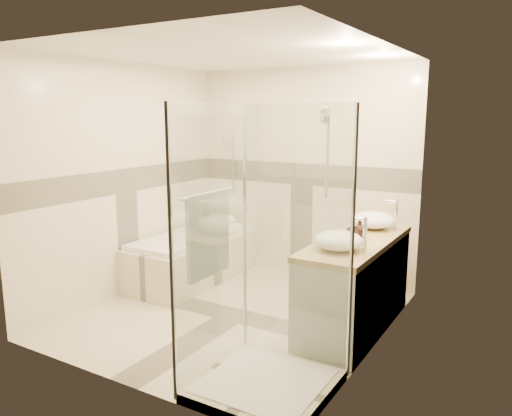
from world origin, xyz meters
The scene contains 12 objects.
room centered at (0.06, 0.01, 1.26)m, with size 2.82×3.02×2.52m.
bathtub centered at (-1.02, 0.65, 0.31)m, with size 0.75×1.70×0.56m.
vanity centered at (1.12, 0.30, 0.43)m, with size 0.58×1.62×0.85m.
shower_enclosure centered at (0.83, -0.97, 0.51)m, with size 0.96×0.93×2.04m.
vessel_sink_near centered at (1.10, 0.83, 0.94)m, with size 0.43×0.43×0.17m, color white.
vessel_sink_far centered at (1.10, -0.11, 0.93)m, with size 0.41×0.41×0.16m, color white.
faucet_near centered at (1.32, 0.83, 1.03)m, with size 0.13×0.03×0.31m.
faucet_far centered at (1.32, -0.11, 1.03)m, with size 0.12×0.03×0.30m.
amenity_bottle_a centered at (1.10, 0.24, 0.94)m, with size 0.08×0.08×0.18m, color black.
amenity_bottle_b centered at (1.10, 0.43, 0.93)m, with size 0.12×0.12×0.16m, color black.
folded_towels centered at (1.10, 0.96, 0.89)m, with size 0.15×0.25×0.08m, color white.
rolled_towel centered at (-1.06, 1.42, 0.61)m, with size 0.10×0.10×0.23m, color white.
Camera 1 is at (2.57, -3.90, 1.96)m, focal length 35.00 mm.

